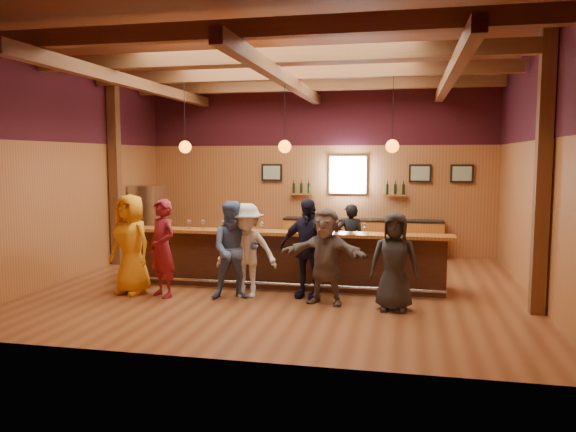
{
  "coord_description": "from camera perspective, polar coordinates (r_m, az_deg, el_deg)",
  "views": [
    {
      "loc": [
        2.25,
        -10.43,
        2.5
      ],
      "look_at": [
        0.0,
        0.3,
        1.35
      ],
      "focal_mm": 35.0,
      "sensor_mm": 36.0,
      "label": 1
    }
  ],
  "objects": [
    {
      "name": "glass_h",
      "position": [
        10.35,
        9.95,
        -1.15
      ],
      "size": [
        0.07,
        0.07,
        0.17
      ],
      "color": "silver",
      "rests_on": "bar_counter"
    },
    {
      "name": "back_bar_cabinet",
      "position": [
        14.33,
        7.53,
        -2.18
      ],
      "size": [
        4.0,
        0.52,
        0.95
      ],
      "color": "#96501B",
      "rests_on": "ground"
    },
    {
      "name": "customer_orange",
      "position": [
        10.67,
        -15.67,
        -2.78
      ],
      "size": [
        1.03,
        0.84,
        1.83
      ],
      "primitive_type": "imported",
      "rotation": [
        0.0,
        0.0,
        -0.33
      ],
      "color": "orange",
      "rests_on": "ground"
    },
    {
      "name": "glass_f",
      "position": [
        10.48,
        3.23,
        -0.91
      ],
      "size": [
        0.08,
        0.08,
        0.19
      ],
      "color": "silver",
      "rests_on": "bar_counter"
    },
    {
      "name": "customer_white",
      "position": [
        10.06,
        -4.22,
        -3.51
      ],
      "size": [
        1.14,
        0.71,
        1.69
      ],
      "primitive_type": "imported",
      "rotation": [
        0.0,
        0.0,
        0.08
      ],
      "color": "beige",
      "rests_on": "ground"
    },
    {
      "name": "wine_shelves",
      "position": [
        14.41,
        6.05,
        2.46
      ],
      "size": [
        3.0,
        0.18,
        0.3
      ],
      "color": "#96501B",
      "rests_on": "room"
    },
    {
      "name": "customer_denim",
      "position": [
        9.94,
        -5.46,
        -3.47
      ],
      "size": [
        1.01,
        0.88,
        1.74
      ],
      "primitive_type": "imported",
      "rotation": [
        0.0,
        0.0,
        0.31
      ],
      "color": "#4D659A",
      "rests_on": "ground"
    },
    {
      "name": "bartender",
      "position": [
        11.73,
        6.36,
        -2.52
      ],
      "size": [
        0.6,
        0.43,
        1.55
      ],
      "primitive_type": "imported",
      "rotation": [
        0.0,
        0.0,
        3.25
      ],
      "color": "black",
      "rests_on": "ground"
    },
    {
      "name": "stainless_fridge",
      "position": [
        14.58,
        -14.05,
        -0.49
      ],
      "size": [
        0.7,
        0.7,
        1.8
      ],
      "primitive_type": "cube",
      "color": "silver",
      "rests_on": "ground"
    },
    {
      "name": "window",
      "position": [
        14.45,
        6.1,
        4.17
      ],
      "size": [
        0.95,
        0.09,
        0.95
      ],
      "color": "silver",
      "rests_on": "room"
    },
    {
      "name": "bottle_a",
      "position": [
        10.58,
        1.79,
        -0.84
      ],
      "size": [
        0.07,
        0.07,
        0.34
      ],
      "color": "black",
      "rests_on": "bar_counter"
    },
    {
      "name": "glass_a",
      "position": [
        11.45,
        -13.22,
        -0.5
      ],
      "size": [
        0.08,
        0.08,
        0.18
      ],
      "color": "silver",
      "rests_on": "bar_counter"
    },
    {
      "name": "glass_c",
      "position": [
        11.06,
        -8.66,
        -0.64
      ],
      "size": [
        0.08,
        0.08,
        0.18
      ],
      "color": "silver",
      "rests_on": "bar_counter"
    },
    {
      "name": "bottle_b",
      "position": [
        10.53,
        4.94,
        -0.91
      ],
      "size": [
        0.07,
        0.07,
        0.33
      ],
      "color": "black",
      "rests_on": "bar_counter"
    },
    {
      "name": "pendant_lights",
      "position": [
        10.67,
        -0.33,
        7.11
      ],
      "size": [
        4.24,
        0.24,
        1.37
      ],
      "color": "black",
      "rests_on": "room"
    },
    {
      "name": "customer_brown",
      "position": [
        9.58,
        3.83,
        -4.09
      ],
      "size": [
        1.6,
        0.78,
        1.65
      ],
      "primitive_type": "imported",
      "rotation": [
        0.0,
        0.0,
        -0.2
      ],
      "color": "#655650",
      "rests_on": "ground"
    },
    {
      "name": "customer_dark",
      "position": [
        9.32,
        10.75,
        -4.58
      ],
      "size": [
        0.81,
        0.54,
        1.62
      ],
      "primitive_type": "imported",
      "rotation": [
        0.0,
        0.0,
        -0.03
      ],
      "color": "black",
      "rests_on": "ground"
    },
    {
      "name": "bar_counter",
      "position": [
        10.99,
        -0.08,
        -4.38
      ],
      "size": [
        6.3,
        1.07,
        1.11
      ],
      "color": "black",
      "rests_on": "ground"
    },
    {
      "name": "customer_navy",
      "position": [
        9.98,
        1.97,
        -3.3
      ],
      "size": [
        1.11,
        0.65,
        1.78
      ],
      "primitive_type": "imported",
      "rotation": [
        0.0,
        0.0,
        -0.22
      ],
      "color": "black",
      "rests_on": "ground"
    },
    {
      "name": "glass_g",
      "position": [
        10.4,
        7.75,
        -1.0
      ],
      "size": [
        0.08,
        0.08,
        0.19
      ],
      "color": "silver",
      "rests_on": "bar_counter"
    },
    {
      "name": "glass_b",
      "position": [
        11.1,
        -10.02,
        -0.64
      ],
      "size": [
        0.08,
        0.08,
        0.18
      ],
      "color": "silver",
      "rests_on": "bar_counter"
    },
    {
      "name": "glass_d",
      "position": [
        10.86,
        -6.62,
        -0.67
      ],
      "size": [
        0.09,
        0.09,
        0.19
      ],
      "color": "silver",
      "rests_on": "bar_counter"
    },
    {
      "name": "framed_pictures",
      "position": [
        14.38,
        9.55,
        4.32
      ],
      "size": [
        5.35,
        0.05,
        0.45
      ],
      "color": "black",
      "rests_on": "room"
    },
    {
      "name": "room",
      "position": [
        10.75,
        -0.27,
        9.79
      ],
      "size": [
        9.04,
        9.0,
        4.52
      ],
      "color": "brown",
      "rests_on": "ground"
    },
    {
      "name": "glass_e",
      "position": [
        10.61,
        -2.65,
        -0.86
      ],
      "size": [
        0.08,
        0.08,
        0.18
      ],
      "color": "silver",
      "rests_on": "bar_counter"
    },
    {
      "name": "ice_bucket",
      "position": [
        10.5,
        1.7,
        -1.02
      ],
      "size": [
        0.2,
        0.2,
        0.22
      ],
      "primitive_type": "cylinder",
      "color": "olive",
      "rests_on": "bar_counter"
    },
    {
      "name": "customer_redvest",
      "position": [
        10.29,
        -12.64,
        -3.22
      ],
      "size": [
        0.77,
        0.7,
        1.76
      ],
      "primitive_type": "imported",
      "rotation": [
        0.0,
        0.0,
        -0.56
      ],
      "color": "maroon",
      "rests_on": "ground"
    }
  ]
}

